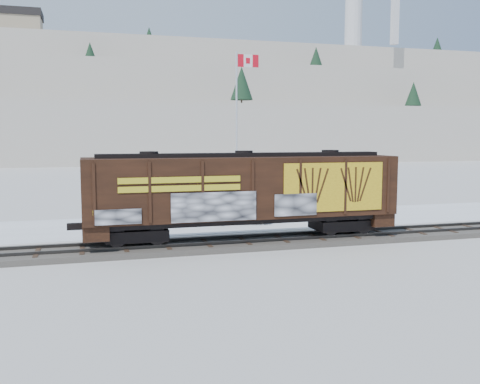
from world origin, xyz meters
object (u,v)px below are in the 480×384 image
object	(u,v)px
flagpole	(238,149)
car_dark	(317,207)
car_silver	(239,213)
hopper_railcar	(244,191)
car_white	(332,205)

from	to	relation	value
flagpole	car_dark	world-z (taller)	flagpole
car_silver	car_dark	distance (m)	6.48
car_dark	hopper_railcar	bearing A→B (deg)	147.85
car_silver	car_white	world-z (taller)	car_white
hopper_railcar	flagpole	size ratio (longest dim) A/B	1.30
flagpole	car_white	size ratio (longest dim) A/B	2.67
car_silver	car_dark	world-z (taller)	car_silver
car_silver	car_dark	xyz separation A→B (m)	(6.22, 1.79, -0.10)
car_white	car_silver	bearing A→B (deg)	117.36
car_dark	car_silver	bearing A→B (deg)	117.11
car_silver	flagpole	bearing A→B (deg)	-8.12
hopper_railcar	car_silver	size ratio (longest dim) A/B	3.86
flagpole	car_dark	distance (m)	9.12
car_white	car_dark	bearing A→B (deg)	78.12
car_white	car_dark	size ratio (longest dim) A/B	1.10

